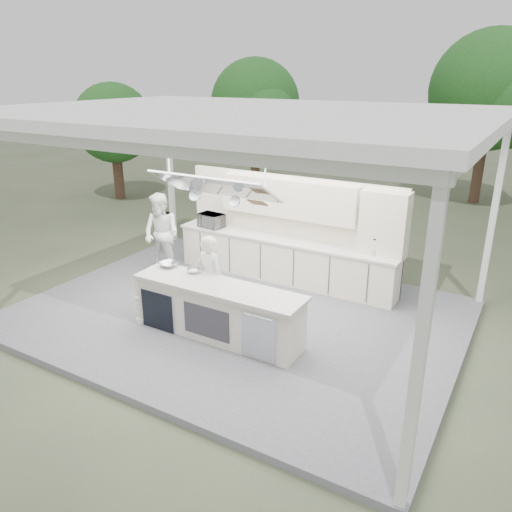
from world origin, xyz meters
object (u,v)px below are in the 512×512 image
Objects in this scene: back_counter at (284,259)px; head_chef at (211,278)px; demo_island at (217,311)px; sous_chef at (162,234)px.

back_counter is 2.39m from head_chef.
demo_island is at bearing -86.37° from back_counter.
head_chef is 0.89× the size of sous_chef.
sous_chef is (-2.55, -1.02, 0.44)m from back_counter.
sous_chef is (-2.72, 1.79, 0.44)m from demo_island.
demo_island is 1.91× the size of head_chef.
demo_island is 0.73m from head_chef.
head_chef is (-0.45, 0.46, 0.34)m from demo_island.
head_chef is 2.63m from sous_chef.
head_chef is at bearing 134.31° from demo_island.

